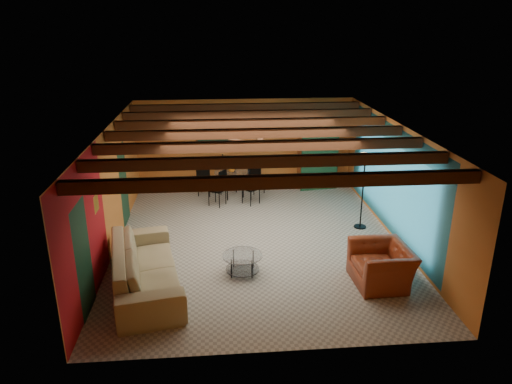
{
  "coord_description": "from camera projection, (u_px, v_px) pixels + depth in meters",
  "views": [
    {
      "loc": [
        -0.91,
        -10.15,
        4.91
      ],
      "look_at": [
        0.0,
        0.2,
        1.15
      ],
      "focal_mm": 33.57,
      "sensor_mm": 36.0,
      "label": 1
    }
  ],
  "objects": [
    {
      "name": "coffee_table",
      "position": [
        243.0,
        264.0,
        9.76
      ],
      "size": [
        0.93,
        0.93,
        0.42
      ],
      "primitive_type": null,
      "rotation": [
        0.0,
        0.0,
        -0.14
      ],
      "color": "white",
      "rests_on": "ground"
    },
    {
      "name": "potted_plant",
      "position": [
        320.0,
        117.0,
        14.16
      ],
      "size": [
        0.52,
        0.49,
        0.48
      ],
      "primitive_type": "imported",
      "rotation": [
        0.0,
        0.0,
        -0.3
      ],
      "color": "#26661E",
      "rests_on": "armoire"
    },
    {
      "name": "room",
      "position": [
        256.0,
        142.0,
        10.56
      ],
      "size": [
        6.52,
        8.01,
        2.71
      ],
      "color": "gray",
      "rests_on": "ground"
    },
    {
      "name": "painting",
      "position": [
        215.0,
        135.0,
        14.33
      ],
      "size": [
        1.05,
        0.03,
        0.65
      ],
      "primitive_type": "cube",
      "color": "black",
      "rests_on": "wall_back"
    },
    {
      "name": "vase",
      "position": [
        231.0,
        159.0,
        13.7
      ],
      "size": [
        0.23,
        0.23,
        0.19
      ],
      "primitive_type": "imported",
      "rotation": [
        0.0,
        0.0,
        0.29
      ],
      "color": "orange",
      "rests_on": "dining_table"
    },
    {
      "name": "dining_table",
      "position": [
        232.0,
        179.0,
        13.91
      ],
      "size": [
        2.61,
        2.61,
        1.05
      ],
      "primitive_type": null,
      "rotation": [
        0.0,
        0.0,
        0.37
      ],
      "color": "silver",
      "rests_on": "ground"
    },
    {
      "name": "sofa",
      "position": [
        145.0,
        267.0,
        9.16
      ],
      "size": [
        1.72,
        3.17,
        0.88
      ],
      "primitive_type": "imported",
      "rotation": [
        0.0,
        0.0,
        1.76
      ],
      "color": "#8F815C",
      "rests_on": "ground"
    },
    {
      "name": "armchair",
      "position": [
        381.0,
        265.0,
        9.34
      ],
      "size": [
        1.1,
        1.24,
        0.78
      ],
      "primitive_type": "imported",
      "rotation": [
        0.0,
        0.0,
        -1.52
      ],
      "color": "maroon",
      "rests_on": "ground"
    },
    {
      "name": "ceiling_fan",
      "position": [
        257.0,
        143.0,
        10.45
      ],
      "size": [
        1.5,
        1.5,
        0.44
      ],
      "primitive_type": null,
      "color": "#472614",
      "rests_on": "ceiling"
    },
    {
      "name": "floor_lamp",
      "position": [
        363.0,
        192.0,
        11.67
      ],
      "size": [
        0.49,
        0.49,
        1.9
      ],
      "primitive_type": null,
      "rotation": [
        0.0,
        0.0,
        -0.33
      ],
      "color": "black",
      "rests_on": "ground"
    },
    {
      "name": "armoire",
      "position": [
        318.0,
        156.0,
        14.57
      ],
      "size": [
        1.18,
        0.7,
        1.95
      ],
      "primitive_type": "cube",
      "rotation": [
        0.0,
        0.0,
        0.14
      ],
      "color": "brown",
      "rests_on": "ground"
    }
  ]
}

